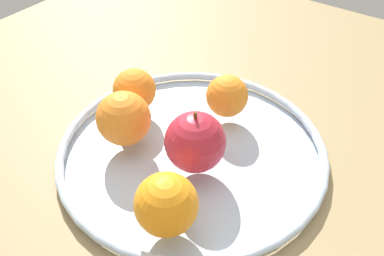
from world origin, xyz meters
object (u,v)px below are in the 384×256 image
(apple, at_px, (195,142))
(orange_center, at_px, (134,90))
(orange_front_left, at_px, (166,204))
(fruit_bowl, at_px, (192,149))
(orange_front_right, at_px, (124,118))
(orange_back_right, at_px, (229,97))

(apple, height_order, orange_center, apple)
(apple, bearing_deg, orange_center, -107.94)
(apple, bearing_deg, orange_front_left, 17.31)
(orange_center, bearing_deg, fruit_bowl, 81.07)
(fruit_bowl, height_order, orange_front_left, orange_front_left)
(fruit_bowl, bearing_deg, orange_center, -98.93)
(orange_center, bearing_deg, orange_front_right, 30.60)
(apple, relative_size, orange_center, 1.35)
(apple, bearing_deg, orange_back_right, -169.19)
(fruit_bowl, xyz_separation_m, apple, (0.03, 0.02, 0.05))
(apple, bearing_deg, fruit_bowl, -138.17)
(orange_front_right, relative_size, orange_center, 1.16)
(orange_back_right, height_order, orange_front_left, orange_front_left)
(apple, bearing_deg, orange_front_right, -81.27)
(fruit_bowl, xyz_separation_m, orange_back_right, (-0.09, 0.00, 0.04))
(apple, xyz_separation_m, orange_back_right, (-0.11, -0.02, -0.01))
(fruit_bowl, relative_size, apple, 4.30)
(fruit_bowl, relative_size, orange_front_left, 5.19)
(orange_center, xyz_separation_m, orange_front_left, (0.14, 0.17, 0.00))
(orange_front_left, bearing_deg, orange_front_right, -120.45)
(orange_back_right, bearing_deg, fruit_bowl, -1.87)
(fruit_bowl, distance_m, orange_front_left, 0.14)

